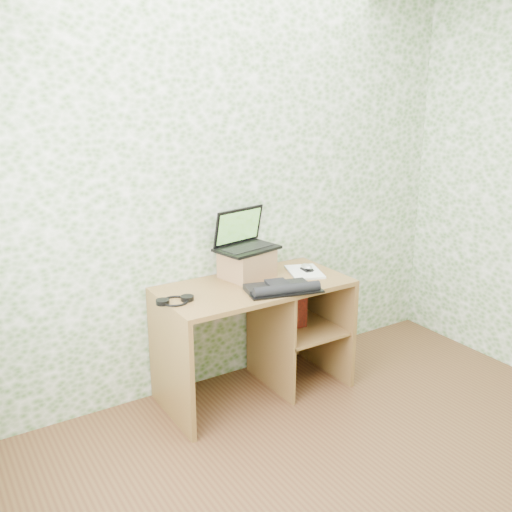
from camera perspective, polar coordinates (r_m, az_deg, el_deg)
wall_back at (r=3.67m, az=-2.75°, el=6.68°), size 3.50×0.00×3.50m
desk at (r=3.71m, az=0.63°, el=-6.40°), size 1.20×0.60×0.75m
riser at (r=3.66m, az=-0.90°, el=-0.76°), size 0.35×0.31×0.18m
laptop at (r=3.65m, az=-1.24°, el=1.66°), size 0.43×0.34×0.26m
keyboard at (r=3.43m, az=2.56°, el=-3.21°), size 0.46×0.32×0.06m
headphones at (r=3.29m, az=-8.10°, el=-4.44°), size 0.22×0.18×0.03m
notepad at (r=3.78m, az=4.89°, el=-1.58°), size 0.29×0.34×0.01m
mouse at (r=3.78m, az=5.08°, el=-1.20°), size 0.07×0.10×0.03m
pen at (r=3.83m, az=5.51°, el=-1.17°), size 0.05×0.12×0.01m
red_box at (r=3.77m, az=3.30°, el=-5.19°), size 0.25×0.10×0.29m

